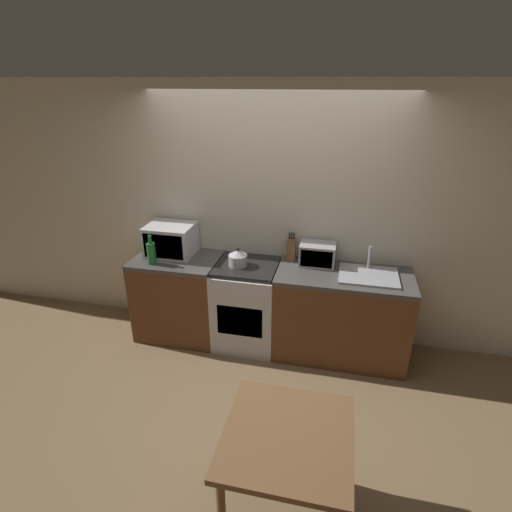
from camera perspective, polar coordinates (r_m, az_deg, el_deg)
ground_plane at (r=3.84m, az=-0.74°, el=-18.36°), size 16.00×16.00×0.00m
wall_back at (r=4.07m, az=2.59°, el=5.57°), size 10.00×0.06×2.60m
counter_left_run at (r=4.38m, az=-10.86°, el=-5.65°), size 0.87×0.62×0.90m
counter_right_run at (r=4.07m, az=12.01°, el=-8.24°), size 1.28×0.62×0.90m
stove_range at (r=4.16m, az=-1.29°, el=-6.92°), size 0.63×0.62×0.90m
kettle at (r=3.91m, az=-2.62°, el=-0.28°), size 0.18×0.18×0.19m
microwave at (r=4.23m, az=-12.07°, el=2.27°), size 0.48×0.40×0.32m
bottle at (r=4.07m, az=-14.72°, el=0.45°), size 0.09×0.09×0.30m
knife_block at (r=4.03m, az=5.04°, el=0.99°), size 0.09×0.08×0.29m
toaster_oven at (r=3.96m, az=8.76°, el=0.24°), size 0.35×0.25×0.22m
sink_basin at (r=3.86m, az=15.78°, el=-2.61°), size 0.54×0.43×0.24m
dining_table at (r=2.58m, az=4.50°, el=-25.59°), size 0.74×0.75×0.73m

